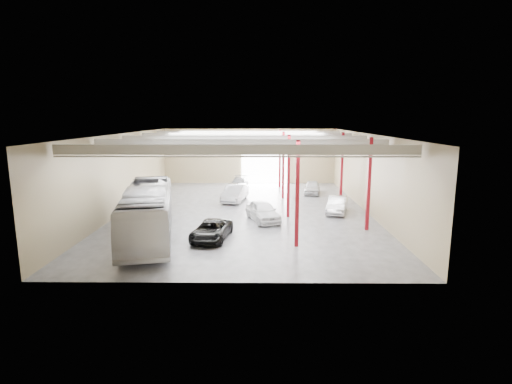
{
  "coord_description": "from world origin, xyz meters",
  "views": [
    {
      "loc": [
        1.38,
        -35.38,
        8.39
      ],
      "look_at": [
        1.05,
        -2.2,
        2.2
      ],
      "focal_mm": 28.0,
      "sensor_mm": 36.0,
      "label": 1
    }
  ],
  "objects_px": {
    "car_row_a": "(263,211)",
    "car_right_far": "(312,187)",
    "coach_bus": "(148,212)",
    "car_row_c": "(239,183)",
    "black_sedan": "(211,230)",
    "car_right_near": "(337,205)",
    "car_row_b": "(235,193)"
  },
  "relations": [
    {
      "from": "coach_bus",
      "to": "car_row_a",
      "type": "height_order",
      "value": "coach_bus"
    },
    {
      "from": "car_row_b",
      "to": "car_row_c",
      "type": "xyz_separation_m",
      "value": [
        0.05,
        7.26,
        -0.18
      ]
    },
    {
      "from": "coach_bus",
      "to": "car_right_near",
      "type": "height_order",
      "value": "coach_bus"
    },
    {
      "from": "car_right_near",
      "to": "car_right_far",
      "type": "distance_m",
      "value": 9.2
    },
    {
      "from": "coach_bus",
      "to": "car_row_a",
      "type": "relative_size",
      "value": 2.73
    },
    {
      "from": "coach_bus",
      "to": "car_row_c",
      "type": "bearing_deg",
      "value": 62.71
    },
    {
      "from": "coach_bus",
      "to": "car_right_far",
      "type": "height_order",
      "value": "coach_bus"
    },
    {
      "from": "car_row_b",
      "to": "car_row_c",
      "type": "bearing_deg",
      "value": 100.42
    },
    {
      "from": "car_right_near",
      "to": "car_right_far",
      "type": "height_order",
      "value": "car_right_near"
    },
    {
      "from": "coach_bus",
      "to": "black_sedan",
      "type": "bearing_deg",
      "value": -19.17
    },
    {
      "from": "black_sedan",
      "to": "car_right_near",
      "type": "relative_size",
      "value": 1.08
    },
    {
      "from": "car_row_c",
      "to": "car_row_b",
      "type": "bearing_deg",
      "value": -87.15
    },
    {
      "from": "coach_bus",
      "to": "car_right_far",
      "type": "distance_m",
      "value": 21.62
    },
    {
      "from": "car_row_c",
      "to": "car_right_near",
      "type": "relative_size",
      "value": 1.03
    },
    {
      "from": "car_right_near",
      "to": "car_row_c",
      "type": "bearing_deg",
      "value": 144.08
    },
    {
      "from": "car_row_c",
      "to": "car_right_near",
      "type": "height_order",
      "value": "car_right_near"
    },
    {
      "from": "black_sedan",
      "to": "car_right_near",
      "type": "xyz_separation_m",
      "value": [
        10.3,
        8.07,
        0.07
      ]
    },
    {
      "from": "black_sedan",
      "to": "car_row_b",
      "type": "distance_m",
      "value": 13.1
    },
    {
      "from": "car_right_near",
      "to": "black_sedan",
      "type": "bearing_deg",
      "value": -125.33
    },
    {
      "from": "car_row_c",
      "to": "car_right_near",
      "type": "bearing_deg",
      "value": -49.24
    },
    {
      "from": "black_sedan",
      "to": "car_right_near",
      "type": "height_order",
      "value": "car_right_near"
    },
    {
      "from": "car_row_b",
      "to": "car_row_c",
      "type": "relative_size",
      "value": 1.12
    },
    {
      "from": "car_row_a",
      "to": "car_right_far",
      "type": "bearing_deg",
      "value": 47.04
    },
    {
      "from": "coach_bus",
      "to": "car_right_far",
      "type": "xyz_separation_m",
      "value": [
        13.76,
        16.63,
        -1.13
      ]
    },
    {
      "from": "black_sedan",
      "to": "car_row_c",
      "type": "relative_size",
      "value": 1.05
    },
    {
      "from": "black_sedan",
      "to": "car_row_c",
      "type": "bearing_deg",
      "value": 96.14
    },
    {
      "from": "coach_bus",
      "to": "black_sedan",
      "type": "height_order",
      "value": "coach_bus"
    },
    {
      "from": "black_sedan",
      "to": "car_row_c",
      "type": "xyz_separation_m",
      "value": [
        0.89,
        20.33,
        -0.0
      ]
    },
    {
      "from": "black_sedan",
      "to": "car_row_c",
      "type": "distance_m",
      "value": 20.35
    },
    {
      "from": "car_row_a",
      "to": "car_right_far",
      "type": "distance_m",
      "value": 13.26
    },
    {
      "from": "coach_bus",
      "to": "car_right_near",
      "type": "relative_size",
      "value": 2.96
    },
    {
      "from": "car_row_b",
      "to": "car_row_a",
      "type": "bearing_deg",
      "value": -59.76
    }
  ]
}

